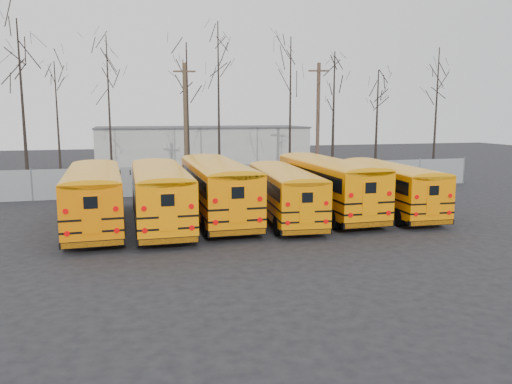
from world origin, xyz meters
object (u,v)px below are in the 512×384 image
object	(u,v)px
bus_a	(94,192)
utility_pole_right	(318,121)
bus_e	(327,181)
utility_pole_left	(186,125)
bus_d	(284,189)
bus_b	(160,190)
bus_f	(389,184)
bus_c	(216,184)

from	to	relation	value
bus_a	utility_pole_right	size ratio (longest dim) A/B	1.14
utility_pole_right	bus_e	bearing A→B (deg)	-97.25
bus_e	utility_pole_left	xyz separation A→B (m)	(-6.32, 11.66, 2.85)
bus_a	utility_pole_right	distance (m)	22.19
bus_d	bus_e	distance (m)	3.00
bus_b	bus_f	xyz separation A→B (m)	(12.55, 0.01, -0.13)
bus_d	utility_pole_right	bearing A→B (deg)	66.80
bus_b	bus_f	world-z (taller)	bus_b
bus_b	bus_e	world-z (taller)	bus_e
bus_a	bus_d	bearing A→B (deg)	-4.97
bus_f	utility_pole_right	bearing A→B (deg)	87.00
bus_b	bus_c	world-z (taller)	bus_c
bus_b	bus_d	size ratio (longest dim) A/B	1.08
bus_d	bus_f	xyz separation A→B (m)	(6.24, 0.30, 0.02)
bus_e	utility_pole_right	xyz separation A→B (m)	(4.78, 13.41, 3.08)
bus_a	bus_c	distance (m)	6.11
bus_d	utility_pole_right	distance (m)	16.63
bus_a	utility_pole_left	xyz separation A→B (m)	(5.92, 12.14, 2.92)
bus_c	bus_e	world-z (taller)	bus_c
bus_d	utility_pole_left	bearing A→B (deg)	110.05
bus_c	bus_f	distance (m)	9.61
bus_a	bus_b	size ratio (longest dim) A/B	1.00
bus_c	utility_pole_left	xyz separation A→B (m)	(-0.16, 11.58, 2.84)
bus_a	utility_pole_left	bearing A→B (deg)	62.23
bus_c	utility_pole_left	world-z (taller)	utility_pole_left
bus_c	bus_b	bearing A→B (deg)	-165.08
bus_a	bus_d	xyz separation A→B (m)	(9.42, -0.53, -0.14)
bus_b	bus_f	size ratio (longest dim) A/B	1.07
bus_b	bus_d	bearing A→B (deg)	-2.41
bus_a	bus_f	world-z (taller)	bus_a
bus_a	utility_pole_right	xyz separation A→B (m)	(17.02, 13.89, 3.15)
bus_d	bus_e	bearing A→B (deg)	24.18
bus_d	utility_pole_left	size ratio (longest dim) A/B	1.11
bus_b	bus_a	bearing A→B (deg)	175.63
bus_e	bus_f	distance (m)	3.49
bus_e	utility_pole_left	size ratio (longest dim) A/B	1.23
bus_a	bus_e	size ratio (longest dim) A/B	0.97
bus_a	utility_pole_left	distance (m)	13.82
bus_f	bus_c	bearing A→B (deg)	177.82
bus_c	bus_d	xyz separation A→B (m)	(3.34, -1.08, -0.22)
utility_pole_right	bus_b	bearing A→B (deg)	-122.19
utility_pole_left	bus_e	bearing A→B (deg)	-50.03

